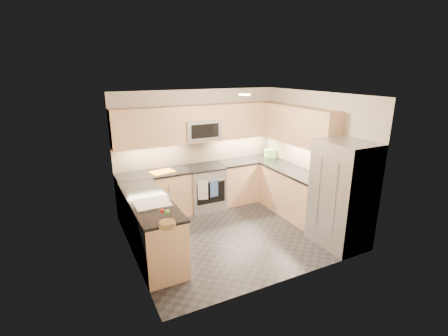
# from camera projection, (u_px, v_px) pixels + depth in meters

# --- Properties ---
(floor) EXTENTS (3.60, 3.20, 0.00)m
(floor) POSITION_uv_depth(u_px,v_px,m) (232.00, 232.00, 6.01)
(floor) COLOR #242429
(floor) RESTS_ON ground
(ceiling) EXTENTS (3.60, 3.20, 0.02)m
(ceiling) POSITION_uv_depth(u_px,v_px,m) (234.00, 94.00, 5.28)
(ceiling) COLOR beige
(ceiling) RESTS_ON wall_back
(wall_back) EXTENTS (3.60, 0.02, 2.50)m
(wall_back) POSITION_uv_depth(u_px,v_px,m) (198.00, 149.00, 7.01)
(wall_back) COLOR beige
(wall_back) RESTS_ON floor
(wall_front) EXTENTS (3.60, 0.02, 2.50)m
(wall_front) POSITION_uv_depth(u_px,v_px,m) (290.00, 199.00, 4.27)
(wall_front) COLOR beige
(wall_front) RESTS_ON floor
(wall_left) EXTENTS (0.02, 3.20, 2.50)m
(wall_left) POSITION_uv_depth(u_px,v_px,m) (127.00, 183.00, 4.87)
(wall_left) COLOR beige
(wall_left) RESTS_ON floor
(wall_right) EXTENTS (0.02, 3.20, 2.50)m
(wall_right) POSITION_uv_depth(u_px,v_px,m) (313.00, 156.00, 6.41)
(wall_right) COLOR beige
(wall_right) RESTS_ON floor
(base_cab_back_left) EXTENTS (1.42, 0.60, 0.90)m
(base_cab_back_left) POSITION_uv_depth(u_px,v_px,m) (155.00, 196.00, 6.52)
(base_cab_back_left) COLOR #DDB085
(base_cab_back_left) RESTS_ON floor
(base_cab_back_right) EXTENTS (1.42, 0.60, 0.90)m
(base_cab_back_right) POSITION_uv_depth(u_px,v_px,m) (248.00, 180.00, 7.45)
(base_cab_back_right) COLOR #DDB085
(base_cab_back_right) RESTS_ON floor
(base_cab_right) EXTENTS (0.60, 1.70, 0.90)m
(base_cab_right) POSITION_uv_depth(u_px,v_px,m) (294.00, 194.00, 6.64)
(base_cab_right) COLOR #DDB085
(base_cab_right) RESTS_ON floor
(base_cab_peninsula) EXTENTS (0.60, 2.00, 0.90)m
(base_cab_peninsula) POSITION_uv_depth(u_px,v_px,m) (151.00, 227.00, 5.23)
(base_cab_peninsula) COLOR #DDB085
(base_cab_peninsula) RESTS_ON floor
(countertop_back_left) EXTENTS (1.42, 0.63, 0.04)m
(countertop_back_left) POSITION_uv_depth(u_px,v_px,m) (153.00, 174.00, 6.38)
(countertop_back_left) COLOR black
(countertop_back_left) RESTS_ON base_cab_back_left
(countertop_back_right) EXTENTS (1.42, 0.63, 0.04)m
(countertop_back_right) POSITION_uv_depth(u_px,v_px,m) (248.00, 160.00, 7.32)
(countertop_back_right) COLOR black
(countertop_back_right) RESTS_ON base_cab_back_right
(countertop_right) EXTENTS (0.63, 1.70, 0.04)m
(countertop_right) POSITION_uv_depth(u_px,v_px,m) (295.00, 172.00, 6.51)
(countertop_right) COLOR black
(countertop_right) RESTS_ON base_cab_right
(countertop_peninsula) EXTENTS (0.63, 2.00, 0.04)m
(countertop_peninsula) POSITION_uv_depth(u_px,v_px,m) (149.00, 200.00, 5.10)
(countertop_peninsula) COLOR black
(countertop_peninsula) RESTS_ON base_cab_peninsula
(upper_cab_back) EXTENTS (3.60, 0.35, 0.75)m
(upper_cab_back) POSITION_uv_depth(u_px,v_px,m) (201.00, 123.00, 6.69)
(upper_cab_back) COLOR #DDB085
(upper_cab_back) RESTS_ON wall_back
(upper_cab_right) EXTENTS (0.35, 1.95, 0.75)m
(upper_cab_right) POSITION_uv_depth(u_px,v_px,m) (299.00, 126.00, 6.40)
(upper_cab_right) COLOR #DDB085
(upper_cab_right) RESTS_ON wall_right
(backsplash_back) EXTENTS (3.60, 0.01, 0.51)m
(backsplash_back) POSITION_uv_depth(u_px,v_px,m) (198.00, 151.00, 7.02)
(backsplash_back) COLOR tan
(backsplash_back) RESTS_ON wall_back
(backsplash_right) EXTENTS (0.01, 2.30, 0.51)m
(backsplash_right) POSITION_uv_depth(u_px,v_px,m) (298.00, 154.00, 6.81)
(backsplash_right) COLOR tan
(backsplash_right) RESTS_ON wall_right
(gas_range) EXTENTS (0.76, 0.65, 0.91)m
(gas_range) POSITION_uv_depth(u_px,v_px,m) (205.00, 188.00, 6.96)
(gas_range) COLOR #A2A6AA
(gas_range) RESTS_ON floor
(range_cooktop) EXTENTS (0.76, 0.65, 0.03)m
(range_cooktop) POSITION_uv_depth(u_px,v_px,m) (204.00, 167.00, 6.83)
(range_cooktop) COLOR black
(range_cooktop) RESTS_ON gas_range
(oven_door_glass) EXTENTS (0.62, 0.02, 0.45)m
(oven_door_glass) POSITION_uv_depth(u_px,v_px,m) (211.00, 193.00, 6.68)
(oven_door_glass) COLOR black
(oven_door_glass) RESTS_ON gas_range
(oven_handle) EXTENTS (0.60, 0.02, 0.02)m
(oven_handle) POSITION_uv_depth(u_px,v_px,m) (211.00, 181.00, 6.59)
(oven_handle) COLOR #B2B5BA
(oven_handle) RESTS_ON gas_range
(microwave) EXTENTS (0.76, 0.40, 0.40)m
(microwave) POSITION_uv_depth(u_px,v_px,m) (201.00, 129.00, 6.71)
(microwave) COLOR #95979C
(microwave) RESTS_ON upper_cab_back
(microwave_door) EXTENTS (0.60, 0.01, 0.28)m
(microwave_door) POSITION_uv_depth(u_px,v_px,m) (205.00, 131.00, 6.53)
(microwave_door) COLOR black
(microwave_door) RESTS_ON microwave
(refrigerator) EXTENTS (0.70, 0.90, 1.80)m
(refrigerator) POSITION_uv_depth(u_px,v_px,m) (342.00, 195.00, 5.38)
(refrigerator) COLOR #9D9FA4
(refrigerator) RESTS_ON floor
(fridge_handle_left) EXTENTS (0.02, 0.02, 1.20)m
(fridge_handle_left) POSITION_uv_depth(u_px,v_px,m) (334.00, 199.00, 5.05)
(fridge_handle_left) COLOR #B2B5BA
(fridge_handle_left) RESTS_ON refrigerator
(fridge_handle_right) EXTENTS (0.02, 0.02, 1.20)m
(fridge_handle_right) POSITION_uv_depth(u_px,v_px,m) (318.00, 192.00, 5.36)
(fridge_handle_right) COLOR #B2B5BA
(fridge_handle_right) RESTS_ON refrigerator
(sink_basin) EXTENTS (0.52, 0.38, 0.16)m
(sink_basin) POSITION_uv_depth(u_px,v_px,m) (153.00, 208.00, 4.89)
(sink_basin) COLOR white
(sink_basin) RESTS_ON base_cab_peninsula
(faucet) EXTENTS (0.03, 0.03, 0.28)m
(faucet) POSITION_uv_depth(u_px,v_px,m) (169.00, 193.00, 4.95)
(faucet) COLOR silver
(faucet) RESTS_ON countertop_peninsula
(utensil_bowl) EXTENTS (0.33, 0.33, 0.17)m
(utensil_bowl) POSITION_uv_depth(u_px,v_px,m) (271.00, 153.00, 7.56)
(utensil_bowl) COLOR #5BA747
(utensil_bowl) RESTS_ON countertop_back_right
(cutting_board) EXTENTS (0.51, 0.40, 0.01)m
(cutting_board) POSITION_uv_depth(u_px,v_px,m) (163.00, 172.00, 6.41)
(cutting_board) COLOR orange
(cutting_board) RESTS_ON countertop_back_left
(fruit_basket) EXTENTS (0.28, 0.28, 0.08)m
(fruit_basket) POSITION_uv_depth(u_px,v_px,m) (167.00, 224.00, 4.17)
(fruit_basket) COLOR olive
(fruit_basket) RESTS_ON countertop_peninsula
(fruit_apple) EXTENTS (0.06, 0.06, 0.06)m
(fruit_apple) POSITION_uv_depth(u_px,v_px,m) (162.00, 211.00, 4.39)
(fruit_apple) COLOR red
(fruit_apple) RESTS_ON fruit_basket
(fruit_pear) EXTENTS (0.08, 0.08, 0.08)m
(fruit_pear) POSITION_uv_depth(u_px,v_px,m) (167.00, 212.00, 4.35)
(fruit_pear) COLOR #55A848
(fruit_pear) RESTS_ON fruit_basket
(dish_towel_check) EXTENTS (0.20, 0.08, 0.39)m
(dish_towel_check) POSITION_uv_depth(u_px,v_px,m) (203.00, 191.00, 6.53)
(dish_towel_check) COLOR white
(dish_towel_check) RESTS_ON oven_handle
(dish_towel_blue) EXTENTS (0.19, 0.04, 0.36)m
(dish_towel_blue) POSITION_uv_depth(u_px,v_px,m) (214.00, 189.00, 6.64)
(dish_towel_blue) COLOR #314E87
(dish_towel_blue) RESTS_ON oven_handle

